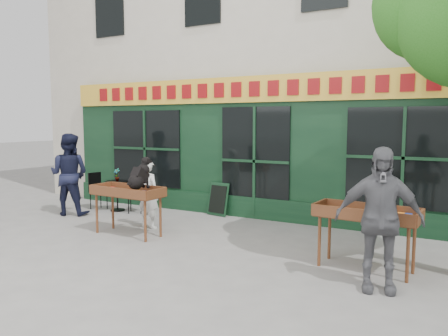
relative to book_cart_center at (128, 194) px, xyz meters
The scene contains 13 objects.
ground 1.80m from the book_cart_center, ahead, with size 80.00×80.00×0.00m, color slate.
building 7.66m from the book_cart_center, 75.74° to the left, with size 14.00×7.26×10.00m.
book_cart_center is the anchor object (origin of this frame).
dog 0.59m from the book_cart_center, ahead, with size 0.34×0.60×0.60m, color black, non-canonical shape.
woman 0.66m from the book_cart_center, 90.00° to the left, with size 0.53×0.35×1.47m, color silver.
book_cart_right 4.57m from the book_cart_center, ahead, with size 1.55×0.75×0.99m.
man_right 4.91m from the book_cart_center, ahead, with size 1.14×0.47×1.94m, color #545459.
bistro_table 2.53m from the book_cart_center, 137.22° to the left, with size 0.60×0.60×0.76m.
bistro_chair_left 2.98m from the book_cart_center, 146.71° to the left, with size 0.44×0.44×0.95m.
bistro_chair_right 2.19m from the book_cart_center, 124.06° to the left, with size 0.50×0.50×0.95m.
potted_plant 2.52m from the book_cart_center, 137.22° to the left, with size 0.17×0.12×0.33m, color gray.
man_left 2.68m from the book_cart_center, 162.39° to the left, with size 0.96×0.75×1.98m, color black.
chalkboard 2.58m from the book_cart_center, 74.67° to the left, with size 0.58×0.27×0.79m.
Camera 1 is at (4.22, -6.84, 2.25)m, focal length 35.00 mm.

